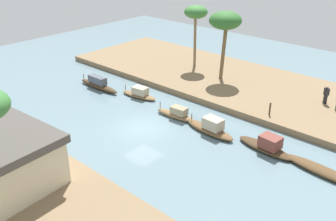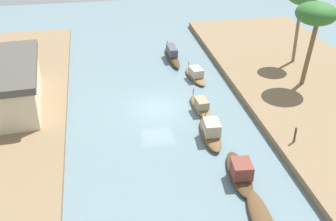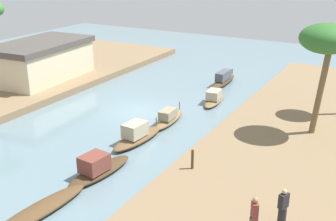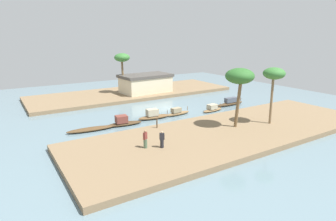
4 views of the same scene
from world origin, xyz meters
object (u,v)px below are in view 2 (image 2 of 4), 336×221
Objects in this scene: sampan_with_red_awning at (172,55)px; palm_tree_left_near at (316,15)px; sampan_foreground at (211,131)px; mooring_post at (295,135)px; riverside_building at (2,85)px; sampan_open_hull at (240,172)px; sampan_upstream_small at (196,75)px; sampan_near_left_bank at (200,106)px.

sampan_with_red_awning is 13.64m from palm_tree_left_near.
mooring_post reaches higher than sampan_foreground.
sampan_with_red_awning is 15.84m from riverside_building.
sampan_upstream_small is at bearing 3.04° from sampan_open_hull.
sampan_with_red_awning is at bearing 4.65° from sampan_foreground.
sampan_open_hull is 1.15× the size of sampan_upstream_small.
sampan_upstream_small is at bearing -166.26° from sampan_with_red_awning.
palm_tree_left_near is (5.48, -9.37, 5.75)m from sampan_foreground.
sampan_foreground reaches higher than sampan_near_left_bank.
sampan_foreground is at bearing 64.93° from mooring_post.
sampan_with_red_awning is 5.08× the size of mooring_post.
sampan_with_red_awning is 16.58m from mooring_post.
sampan_near_left_bank is 9.96m from sampan_with_red_awning.
palm_tree_left_near is 23.62m from riverside_building.
mooring_post reaches higher than sampan_open_hull.
sampan_near_left_bank is 0.87× the size of sampan_foreground.
mooring_post is 0.11× the size of riverside_building.
sampan_foreground is 12.28m from palm_tree_left_near.
sampan_foreground is 4.27× the size of mooring_post.
palm_tree_left_near is at bearing -82.33° from sampan_near_left_bank.
mooring_post reaches higher than sampan_with_red_awning.
palm_tree_left_near reaches higher than sampan_with_red_awning.
sampan_foreground is at bearing 172.74° from sampan_near_left_bank.
sampan_upstream_small is (-4.56, -1.16, -0.08)m from sampan_with_red_awning.
palm_tree_left_near is at bearing -120.89° from sampan_upstream_small.
sampan_near_left_bank is 0.41× the size of riverside_building.
sampan_open_hull is 0.99× the size of sampan_foreground.
sampan_near_left_bank is at bearing 1.35° from sampan_foreground.
sampan_open_hull is 0.47× the size of riverside_building.
palm_tree_left_near reaches higher than sampan_open_hull.
sampan_open_hull is at bearing 169.55° from sampan_upstream_small.
sampan_open_hull is 4.22× the size of mooring_post.
sampan_open_hull reaches higher than sampan_with_red_awning.
sampan_near_left_bank is 3.61m from sampan_foreground.
sampan_open_hull is at bearing 138.29° from palm_tree_left_near.
riverside_building reaches higher than sampan_near_left_bank.
sampan_open_hull is 4.90m from mooring_post.
mooring_post is (-2.27, -4.86, 0.61)m from sampan_foreground.
sampan_upstream_small is (13.46, -0.66, -0.07)m from sampan_open_hull.
riverside_building is at bearing 75.70° from sampan_near_left_bank.
sampan_upstream_small is 0.41× the size of riverside_building.
sampan_open_hull is at bearing -168.77° from sampan_foreground.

